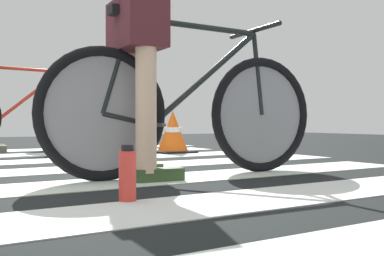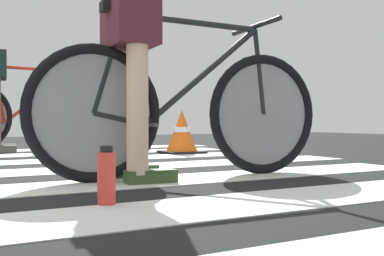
{
  "view_description": "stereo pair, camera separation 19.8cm",
  "coord_description": "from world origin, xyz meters",
  "px_view_note": "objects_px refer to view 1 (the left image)",
  "views": [
    {
      "loc": [
        -0.48,
        -2.86,
        0.34
      ],
      "look_at": [
        1.13,
        -0.25,
        0.29
      ],
      "focal_mm": 44.1,
      "sensor_mm": 36.0,
      "label": 1
    },
    {
      "loc": [
        -0.28,
        -2.86,
        0.34
      ],
      "look_at": [
        1.13,
        -0.25,
        0.29
      ],
      "focal_mm": 44.1,
      "sensor_mm": 36.0,
      "label": 2
    }
  ],
  "objects_px": {
    "bicycle_1_of_2": "(188,109)",
    "bicycle_2_of_2": "(17,115)",
    "water_bottle": "(127,175)",
    "traffic_cone": "(173,133)",
    "cyclist_1_of_2": "(137,63)"
  },
  "relations": [
    {
      "from": "bicycle_1_of_2",
      "to": "cyclist_1_of_2",
      "type": "height_order",
      "value": "cyclist_1_of_2"
    },
    {
      "from": "bicycle_1_of_2",
      "to": "water_bottle",
      "type": "xyz_separation_m",
      "value": [
        -0.65,
        -0.6,
        -0.28
      ]
    },
    {
      "from": "bicycle_2_of_2",
      "to": "water_bottle",
      "type": "xyz_separation_m",
      "value": [
        -0.28,
        -3.47,
        -0.28
      ]
    },
    {
      "from": "cyclist_1_of_2",
      "to": "traffic_cone",
      "type": "relative_size",
      "value": 2.31
    },
    {
      "from": "bicycle_1_of_2",
      "to": "cyclist_1_of_2",
      "type": "bearing_deg",
      "value": 180.0
    },
    {
      "from": "bicycle_1_of_2",
      "to": "water_bottle",
      "type": "height_order",
      "value": "bicycle_1_of_2"
    },
    {
      "from": "bicycle_2_of_2",
      "to": "water_bottle",
      "type": "distance_m",
      "value": 3.49
    },
    {
      "from": "cyclist_1_of_2",
      "to": "bicycle_2_of_2",
      "type": "relative_size",
      "value": 0.57
    },
    {
      "from": "traffic_cone",
      "to": "water_bottle",
      "type": "bearing_deg",
      "value": -122.96
    },
    {
      "from": "bicycle_2_of_2",
      "to": "traffic_cone",
      "type": "xyz_separation_m",
      "value": [
        1.26,
        -1.1,
        -0.19
      ]
    },
    {
      "from": "bicycle_1_of_2",
      "to": "bicycle_2_of_2",
      "type": "xyz_separation_m",
      "value": [
        -0.37,
        2.87,
        0.0
      ]
    },
    {
      "from": "bicycle_2_of_2",
      "to": "bicycle_1_of_2",
      "type": "bearing_deg",
      "value": -76.73
    },
    {
      "from": "bicycle_1_of_2",
      "to": "water_bottle",
      "type": "relative_size",
      "value": 7.72
    },
    {
      "from": "bicycle_1_of_2",
      "to": "water_bottle",
      "type": "bearing_deg",
      "value": -132.53
    },
    {
      "from": "water_bottle",
      "to": "traffic_cone",
      "type": "distance_m",
      "value": 2.83
    }
  ]
}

